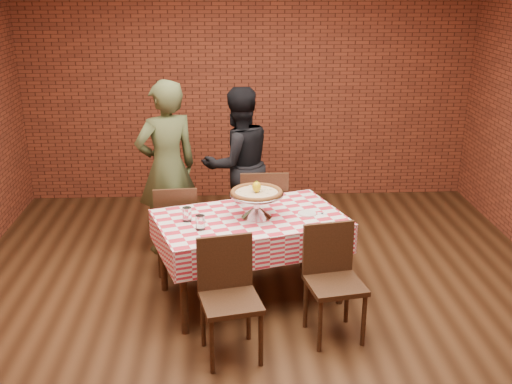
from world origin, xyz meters
TOP-DOWN VIEW (x-y plane):
  - ground at (0.00, 0.00)m, footprint 6.00×6.00m
  - back_wall at (0.00, 3.00)m, footprint 5.50×0.00m
  - table at (-0.10, 0.33)m, footprint 1.74×1.33m
  - tablecloth at (-0.10, 0.33)m, footprint 1.78×1.38m
  - pizza_stand at (-0.04, 0.33)m, footprint 0.56×0.56m
  - pizza at (-0.04, 0.33)m, footprint 0.53×0.53m
  - lemon at (-0.04, 0.33)m, footprint 0.09×0.09m
  - water_glass_left at (-0.51, 0.08)m, footprint 0.09×0.09m
  - water_glass_right at (-0.62, 0.26)m, footprint 0.09×0.09m
  - side_plate at (0.40, 0.37)m, footprint 0.20×0.20m
  - sweetener_packet_a at (0.54, 0.36)m, footprint 0.06×0.05m
  - sweetener_packet_b at (0.51, 0.37)m, footprint 0.06×0.04m
  - condiment_caddy at (-0.19, 0.63)m, footprint 0.12×0.11m
  - chair_near_left at (-0.27, -0.56)m, footprint 0.49×0.49m
  - chair_near_right at (0.53, -0.34)m, footprint 0.48×0.48m
  - chair_far_left at (-0.77, 0.92)m, footprint 0.43×0.43m
  - chair_far_right at (0.07, 1.18)m, footprint 0.46×0.46m
  - diner_olive at (-0.88, 1.37)m, footprint 0.77×0.67m
  - diner_black at (-0.17, 1.69)m, footprint 0.97×0.89m

SIDE VIEW (x-z plane):
  - ground at x=0.00m, z-range 0.00..0.00m
  - table at x=-0.10m, z-range 0.00..0.75m
  - chair_far_left at x=-0.77m, z-range 0.00..0.88m
  - chair_near_right at x=0.53m, z-range 0.00..0.89m
  - chair_near_left at x=-0.27m, z-range 0.00..0.90m
  - chair_far_right at x=0.07m, z-range 0.00..0.94m
  - tablecloth at x=-0.10m, z-range 0.49..0.76m
  - sweetener_packet_a at x=0.54m, z-range 0.76..0.76m
  - sweetener_packet_b at x=0.51m, z-range 0.76..0.76m
  - side_plate at x=0.40m, z-range 0.76..0.77m
  - diner_black at x=-0.17m, z-range 0.00..1.63m
  - water_glass_left at x=-0.51m, z-range 0.76..0.88m
  - water_glass_right at x=-0.62m, z-range 0.76..0.88m
  - condiment_caddy at x=-0.19m, z-range 0.76..0.90m
  - pizza_stand at x=-0.04m, z-range 0.76..0.96m
  - diner_olive at x=-0.88m, z-range 0.00..1.76m
  - pizza at x=-0.04m, z-range 0.95..0.99m
  - lemon at x=-0.04m, z-range 0.98..1.07m
  - back_wall at x=0.00m, z-range -1.30..4.20m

